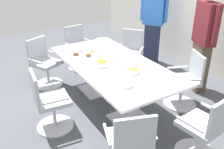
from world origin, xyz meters
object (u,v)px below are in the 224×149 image
(office_chair_0, at_px, (130,55))
(plate_stack, at_px, (125,85))
(office_chair_1, at_px, (79,50))
(conference_table, at_px, (112,70))
(snack_bowl_chips_yellow, at_px, (134,70))
(office_chair_3, at_px, (49,104))
(person_standing_1, at_px, (204,38))
(office_chair_5, at_px, (204,131))
(person_standing_0, at_px, (153,20))
(office_chair_2, at_px, (45,65))
(office_chair_6, at_px, (185,83))
(snack_bowl_chips_orange, at_px, (102,63))
(donut_platter, at_px, (84,53))
(napkin_pile, at_px, (101,41))
(office_chair_4, at_px, (130,147))

(office_chair_0, relative_size, plate_stack, 4.47)
(office_chair_0, xyz_separation_m, office_chair_1, (-0.83, -0.80, 0.00))
(conference_table, distance_m, snack_bowl_chips_yellow, 0.51)
(conference_table, distance_m, office_chair_3, 1.13)
(person_standing_1, xyz_separation_m, snack_bowl_chips_yellow, (0.09, -1.54, -0.20))
(office_chair_0, height_order, office_chair_3, same)
(snack_bowl_chips_yellow, bearing_deg, office_chair_5, 10.73)
(office_chair_5, distance_m, person_standing_0, 3.15)
(office_chair_0, distance_m, office_chair_3, 2.27)
(office_chair_2, height_order, plate_stack, office_chair_2)
(office_chair_1, bearing_deg, office_chair_6, 102.56)
(office_chair_2, bearing_deg, plate_stack, 78.40)
(office_chair_0, relative_size, snack_bowl_chips_orange, 5.01)
(conference_table, height_order, plate_stack, plate_stack)
(donut_platter, bearing_deg, office_chair_2, -143.10)
(office_chair_5, bearing_deg, office_chair_3, 126.11)
(napkin_pile, bearing_deg, conference_table, -19.31)
(office_chair_3, distance_m, plate_stack, 1.13)
(office_chair_2, relative_size, person_standing_0, 0.49)
(conference_table, height_order, snack_bowl_chips_yellow, snack_bowl_chips_yellow)
(person_standing_0, distance_m, person_standing_1, 1.50)
(conference_table, xyz_separation_m, office_chair_4, (1.41, -0.62, -0.22))
(office_chair_5, height_order, donut_platter, office_chair_5)
(office_chair_2, bearing_deg, office_chair_1, 179.74)
(office_chair_3, height_order, donut_platter, office_chair_3)
(office_chair_6, height_order, plate_stack, office_chair_6)
(office_chair_6, distance_m, plate_stack, 1.32)
(office_chair_0, bearing_deg, office_chair_5, 124.83)
(person_standing_1, relative_size, snack_bowl_chips_yellow, 11.01)
(office_chair_3, bearing_deg, conference_table, 101.20)
(office_chair_2, height_order, office_chair_6, same)
(office_chair_5, bearing_deg, snack_bowl_chips_orange, 101.08)
(office_chair_5, relative_size, snack_bowl_chips_orange, 5.01)
(office_chair_0, height_order, office_chair_5, same)
(office_chair_0, distance_m, office_chair_6, 1.49)
(conference_table, relative_size, office_chair_2, 2.64)
(office_chair_4, bearing_deg, office_chair_3, 129.85)
(person_standing_1, bearing_deg, person_standing_0, 13.98)
(office_chair_2, xyz_separation_m, donut_platter, (0.69, 0.52, 0.36))
(office_chair_6, bearing_deg, donut_platter, 67.84)
(office_chair_1, relative_size, office_chair_6, 1.00)
(office_chair_0, relative_size, office_chair_3, 1.00)
(office_chair_2, height_order, snack_bowl_chips_yellow, office_chair_2)
(office_chair_1, xyz_separation_m, person_standing_1, (2.06, 1.47, 0.59))
(office_chair_4, distance_m, donut_platter, 2.06)
(office_chair_3, height_order, office_chair_4, same)
(person_standing_0, xyz_separation_m, donut_platter, (0.54, -1.95, -0.21))
(office_chair_0, height_order, office_chair_1, same)
(office_chair_3, distance_m, snack_bowl_chips_orange, 0.99)
(plate_stack, bearing_deg, office_chair_3, -126.09)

